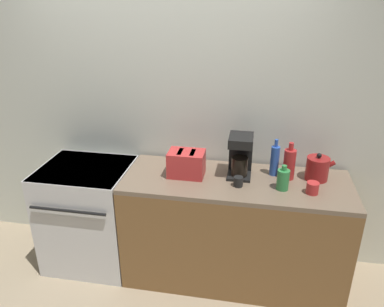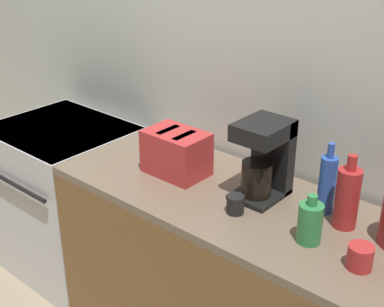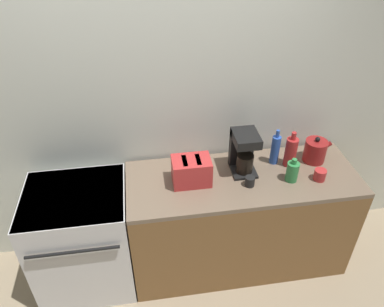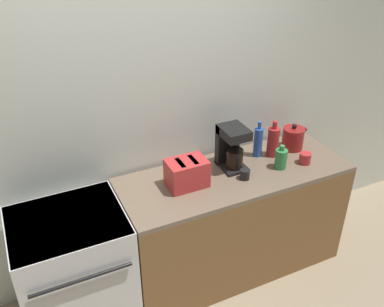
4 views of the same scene
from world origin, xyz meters
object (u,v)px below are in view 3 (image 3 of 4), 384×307
cup_black (250,181)px  bottle_blue (275,149)px  bottle_green (292,171)px  bottle_red (291,152)px  cup_red (320,175)px  stove (83,238)px  toaster (191,171)px  kettle (315,151)px  coffee_maker (244,150)px

cup_black → bottle_blue: bearing=42.6°
bottle_green → bottle_red: (0.05, 0.18, 0.04)m
bottle_blue → cup_red: 0.38m
stove → bottle_blue: bearing=5.8°
toaster → cup_red: 0.95m
bottle_green → bottle_red: bearing=74.7°
bottle_green → bottle_red: bottle_red is taller
kettle → bottle_red: bottle_red is taller
cup_black → kettle: bearing=20.6°
bottle_red → coffee_maker: bearing=179.2°
bottle_green → cup_red: (0.21, -0.03, -0.04)m
toaster → cup_red: (0.94, -0.12, -0.06)m
toaster → bottle_green: 0.74m
kettle → toaster: bearing=-173.5°
bottle_blue → bottle_red: (0.11, -0.05, -0.00)m
kettle → bottle_blue: 0.32m
bottle_green → cup_black: (-0.32, -0.01, -0.04)m
coffee_maker → cup_black: bearing=-89.0°
bottle_blue → cup_black: (-0.26, -0.24, -0.09)m
cup_red → kettle: bearing=76.5°
kettle → bottle_blue: (-0.32, 0.02, 0.03)m
bottle_green → cup_black: 0.32m
kettle → toaster: (-0.99, -0.11, 0.01)m
cup_black → coffee_maker: bearing=91.0°
stove → toaster: bearing=1.3°
kettle → cup_black: size_ratio=2.87×
coffee_maker → bottle_blue: 0.27m
cup_red → cup_black: bearing=178.6°
stove → coffee_maker: coffee_maker is taller
bottle_green → toaster: bearing=172.9°
coffee_maker → toaster: bearing=-167.0°
kettle → cup_red: bearing=-103.5°
toaster → cup_red: toaster is taller
kettle → stove: bearing=-175.9°
kettle → cup_red: 0.24m
stove → toaster: 1.01m
kettle → bottle_green: size_ratio=1.14×
stove → coffee_maker: (1.26, 0.11, 0.62)m
bottle_blue → stove: bearing=-174.2°
stove → bottle_green: (1.58, -0.07, 0.52)m
cup_black → bottle_red: bearing=27.8°
kettle → cup_red: (-0.06, -0.23, -0.05)m
stove → kettle: kettle is taller
toaster → bottle_red: bearing=6.5°
toaster → bottle_red: (0.78, 0.09, 0.02)m
bottle_blue → bottle_red: same height
bottle_green → coffee_maker: bearing=150.1°
bottle_red → stove: bearing=-176.2°
stove → bottle_blue: (1.53, 0.15, 0.57)m
kettle → bottle_red: bearing=-173.4°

